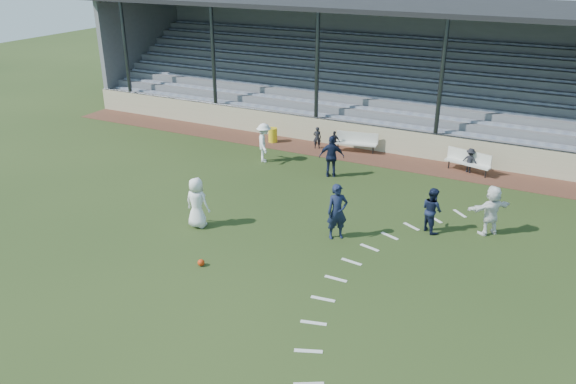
# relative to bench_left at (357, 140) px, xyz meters

# --- Properties ---
(ground) EXTENTS (90.00, 90.00, 0.00)m
(ground) POSITION_rel_bench_left_xyz_m (0.55, -10.96, -0.58)
(ground) COLOR #253716
(ground) RESTS_ON ground
(cinder_track) EXTENTS (34.00, 2.00, 0.02)m
(cinder_track) POSITION_rel_bench_left_xyz_m (0.55, -0.46, -0.57)
(cinder_track) COLOR #4F2B1F
(cinder_track) RESTS_ON ground
(retaining_wall) EXTENTS (34.00, 0.18, 1.20)m
(retaining_wall) POSITION_rel_bench_left_xyz_m (0.55, 0.59, 0.02)
(retaining_wall) COLOR #BAB28F
(retaining_wall) RESTS_ON ground
(bench_left) EXTENTS (2.04, 0.80, 0.95)m
(bench_left) POSITION_rel_bench_left_xyz_m (0.00, 0.00, 0.00)
(bench_left) COLOR silver
(bench_left) RESTS_ON cinder_track
(bench_right) EXTENTS (2.04, 0.95, 0.95)m
(bench_right) POSITION_rel_bench_left_xyz_m (5.30, -0.35, 0.00)
(bench_right) COLOR silver
(bench_right) RESTS_ON cinder_track
(trash_bin) EXTENTS (0.45, 0.45, 0.72)m
(trash_bin) POSITION_rel_bench_left_xyz_m (-4.29, -0.50, -0.20)
(trash_bin) COLOR yellow
(trash_bin) RESTS_ON cinder_track
(football) EXTENTS (0.22, 0.22, 0.22)m
(football) POSITION_rel_bench_left_xyz_m (-0.64, -12.13, -0.47)
(football) COLOR red
(football) RESTS_ON ground
(player_white_lead) EXTENTS (0.91, 0.61, 1.83)m
(player_white_lead) POSITION_rel_bench_left_xyz_m (-2.27, -9.93, 0.33)
(player_white_lead) COLOR white
(player_white_lead) RESTS_ON ground
(player_navy_lead) EXTENTS (0.84, 0.81, 1.95)m
(player_navy_lead) POSITION_rel_bench_left_xyz_m (2.42, -8.53, 0.39)
(player_navy_lead) COLOR #131B36
(player_navy_lead) RESTS_ON ground
(player_navy_mid) EXTENTS (0.99, 0.96, 1.61)m
(player_navy_mid) POSITION_rel_bench_left_xyz_m (5.16, -6.60, 0.22)
(player_navy_mid) COLOR #131B36
(player_navy_mid) RESTS_ON ground
(player_white_wing) EXTENTS (1.18, 1.35, 1.81)m
(player_white_wing) POSITION_rel_bench_left_xyz_m (-3.34, -3.13, 0.32)
(player_white_wing) COLOR white
(player_white_wing) RESTS_ON ground
(player_navy_wing) EXTENTS (1.15, 0.80, 1.81)m
(player_navy_wing) POSITION_rel_bench_left_xyz_m (0.13, -3.46, 0.32)
(player_navy_wing) COLOR #131B36
(player_navy_wing) RESTS_ON ground
(player_white_back) EXTENTS (1.55, 1.53, 1.78)m
(player_white_back) POSITION_rel_bench_left_xyz_m (7.01, -5.91, 0.30)
(player_white_back) COLOR white
(player_white_back) RESTS_ON ground
(sub_left_near) EXTENTS (0.46, 0.39, 1.09)m
(sub_left_near) POSITION_rel_bench_left_xyz_m (-1.89, -0.40, -0.02)
(sub_left_near) COLOR black
(sub_left_near) RESTS_ON cinder_track
(sub_left_far) EXTENTS (0.59, 0.26, 1.00)m
(sub_left_far) POSITION_rel_bench_left_xyz_m (-0.98, -0.40, -0.07)
(sub_left_far) COLOR black
(sub_left_far) RESTS_ON cinder_track
(sub_right) EXTENTS (0.77, 0.54, 1.09)m
(sub_right) POSITION_rel_bench_left_xyz_m (5.36, -0.34, -0.02)
(sub_right) COLOR black
(sub_right) RESTS_ON cinder_track
(grandstand) EXTENTS (34.60, 9.00, 6.61)m
(grandstand) POSITION_rel_bench_left_xyz_m (0.55, 5.30, 1.62)
(grandstand) COLOR slate
(grandstand) RESTS_ON ground
(penalty_arc) EXTENTS (3.89, 14.63, 0.01)m
(penalty_arc) POSITION_rel_bench_left_xyz_m (4.67, -10.96, -0.58)
(penalty_arc) COLOR silver
(penalty_arc) RESTS_ON ground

